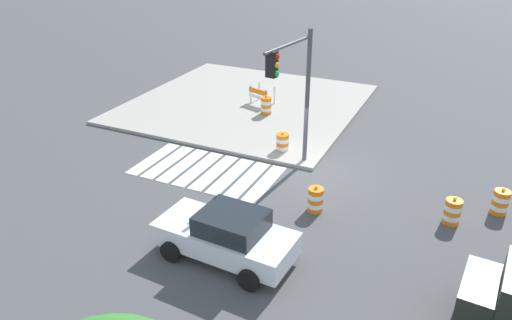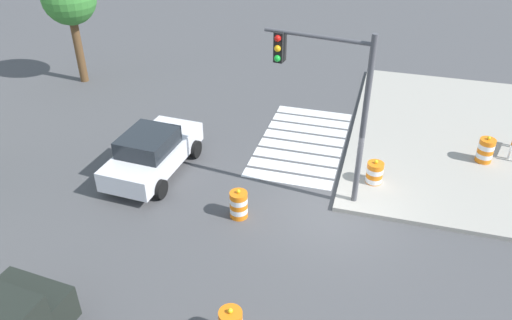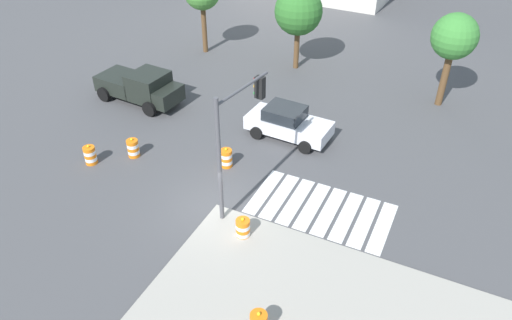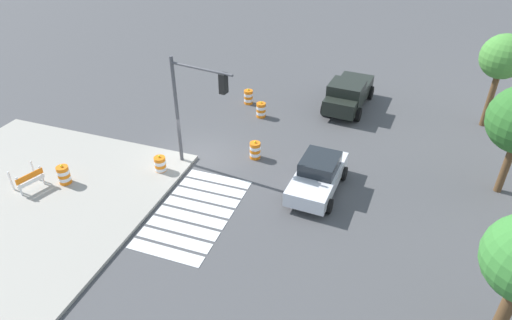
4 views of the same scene
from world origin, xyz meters
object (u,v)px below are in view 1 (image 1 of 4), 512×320
(sports_car, at_px, (227,235))
(construction_barricade, at_px, (260,94))
(traffic_barrel_crosswalk_end, at_px, (500,202))
(traffic_barrel_median_near, at_px, (452,212))
(traffic_light_pole, at_px, (294,81))
(traffic_barrel_near_corner, at_px, (282,143))
(traffic_barrel_on_sidewalk, at_px, (266,105))
(traffic_barrel_median_far, at_px, (316,200))

(sports_car, distance_m, construction_barricade, 13.33)
(traffic_barrel_crosswalk_end, relative_size, traffic_barrel_median_near, 1.00)
(traffic_barrel_crosswalk_end, bearing_deg, traffic_barrel_median_near, 42.89)
(traffic_light_pole, bearing_deg, construction_barricade, -56.13)
(sports_car, height_order, traffic_barrel_near_corner, sports_car)
(traffic_barrel_crosswalk_end, distance_m, traffic_barrel_on_sidewalk, 12.31)
(traffic_barrel_crosswalk_end, bearing_deg, traffic_light_pole, 2.36)
(traffic_barrel_crosswalk_end, xyz_separation_m, traffic_barrel_median_far, (5.91, 2.58, 0.00))
(traffic_barrel_median_far, relative_size, traffic_light_pole, 0.19)
(traffic_light_pole, bearing_deg, traffic_barrel_median_near, 170.56)
(sports_car, relative_size, traffic_barrel_near_corner, 4.31)
(traffic_barrel_crosswalk_end, relative_size, traffic_barrel_median_far, 1.00)
(traffic_barrel_near_corner, height_order, traffic_barrel_median_near, same)
(traffic_barrel_crosswalk_end, relative_size, traffic_light_pole, 0.19)
(traffic_barrel_crosswalk_end, bearing_deg, traffic_barrel_on_sidewalk, -24.22)
(traffic_barrel_near_corner, distance_m, construction_barricade, 5.96)
(traffic_barrel_on_sidewalk, bearing_deg, traffic_barrel_median_far, 124.83)
(traffic_barrel_near_corner, height_order, traffic_barrel_crosswalk_end, same)
(sports_car, xyz_separation_m, traffic_barrel_crosswalk_end, (-7.50, -6.24, -0.36))
(traffic_barrel_on_sidewalk, bearing_deg, traffic_barrel_crosswalk_end, 155.78)
(traffic_barrel_crosswalk_end, relative_size, construction_barricade, 0.73)
(traffic_barrel_median_far, relative_size, construction_barricade, 0.73)
(traffic_barrel_median_near, bearing_deg, traffic_barrel_crosswalk_end, -137.11)
(traffic_barrel_crosswalk_end, distance_m, traffic_light_pole, 8.46)
(traffic_barrel_median_far, bearing_deg, traffic_light_pole, -51.45)
(sports_car, distance_m, traffic_barrel_median_far, 4.00)
(traffic_barrel_median_far, xyz_separation_m, traffic_light_pole, (1.81, -2.27, 3.46))
(traffic_barrel_median_near, distance_m, traffic_light_pole, 7.22)
(traffic_barrel_on_sidewalk, height_order, construction_barricade, traffic_barrel_on_sidewalk)
(construction_barricade, bearing_deg, traffic_barrel_median_near, 144.49)
(sports_car, distance_m, traffic_barrel_near_corner, 7.69)
(traffic_barrel_crosswalk_end, xyz_separation_m, traffic_light_pole, (7.72, 0.32, 3.46))
(traffic_barrel_crosswalk_end, bearing_deg, construction_barricade, -27.27)
(traffic_barrel_median_near, bearing_deg, traffic_barrel_near_corner, -20.18)
(traffic_barrel_median_far, distance_m, traffic_light_pole, 4.51)
(traffic_barrel_median_near, relative_size, traffic_light_pole, 0.19)
(traffic_barrel_on_sidewalk, bearing_deg, traffic_light_pole, 123.15)
(sports_car, xyz_separation_m, traffic_barrel_on_sidewalk, (3.73, -11.29, -0.21))
(construction_barricade, bearing_deg, traffic_barrel_median_far, 125.12)
(traffic_barrel_near_corner, xyz_separation_m, traffic_barrel_crosswalk_end, (-8.78, 1.33, 0.00))
(traffic_barrel_near_corner, height_order, construction_barricade, construction_barricade)
(traffic_barrel_median_far, height_order, construction_barricade, construction_barricade)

